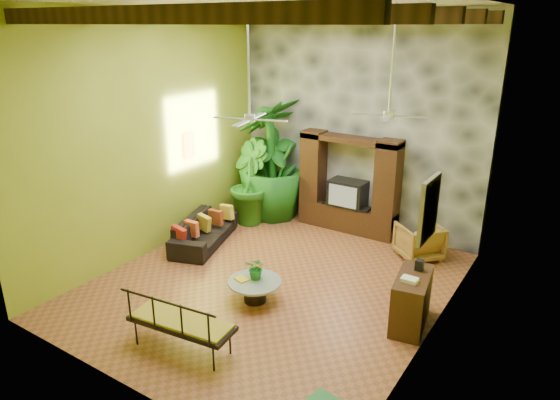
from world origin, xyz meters
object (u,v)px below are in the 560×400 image
Objects in this scene: entertainment_center at (348,191)px; coffee_table at (255,288)px; ceiling_fan_front at (249,106)px; iron_bench at (178,321)px; tall_plant_b at (248,182)px; side_console at (411,300)px; tall_plant_c at (272,159)px; wicker_armchair at (419,241)px; ceiling_fan_back at (390,103)px; tall_plant_a at (273,173)px; sofa at (204,231)px.

entertainment_center is 3.94m from coffee_table.
ceiling_fan_front is 1.08× the size of iron_bench.
tall_plant_b is 1.19× the size of iron_bench.
tall_plant_b is 5.43m from side_console.
tall_plant_c reaches higher than coffee_table.
wicker_armchair is 3.79m from coffee_table.
coffee_table is (0.29, -0.34, -3.15)m from ceiling_fan_front.
ceiling_fan_back reaches higher than tall_plant_a.
tall_plant_c is at bearing -173.52° from entertainment_center.
tall_plant_c is at bearing 154.52° from ceiling_fan_back.
wicker_armchair is 0.37× the size of tall_plant_a.
iron_bench is at bearing -90.04° from entertainment_center.
sofa is 4.99m from side_console.
tall_plant_c reaches higher than side_console.
ceiling_fan_front reaches higher than tall_plant_a.
tall_plant_a is 1.11× the size of tall_plant_b.
coffee_table is 0.55× the size of iron_bench.
coffee_table is at bearing -49.21° from ceiling_fan_front.
sofa is at bearing -132.82° from entertainment_center.
iron_bench is at bearing -113.18° from ceiling_fan_back.
coffee_table is at bearing 11.44° from wicker_armchair.
iron_bench is (0.20, -2.15, -2.87)m from ceiling_fan_front.
sofa is 0.94× the size of tall_plant_a.
tall_plant_a is 5.50m from side_console.
ceiling_fan_front is at bearing -138.37° from ceiling_fan_back.
tall_plant_c is (0.29, 0.64, 0.49)m from tall_plant_b.
ceiling_fan_front reaches higher than entertainment_center.
sofa is at bearing -98.00° from tall_plant_c.
tall_plant_b reaches higher than wicker_armchair.
tall_plant_c is at bearing -83.44° from tall_plant_a.
tall_plant_b reaches higher than iron_bench.
coffee_table is (2.08, -3.67, -0.87)m from tall_plant_a.
ceiling_fan_front reaches higher than coffee_table.
ceiling_fan_front is 2.24× the size of wicker_armchair.
entertainment_center is 1.29× the size of ceiling_fan_front.
tall_plant_b is at bearing 164.51° from ceiling_fan_back.
wicker_armchair is at bearing -84.06° from sofa.
tall_plant_b is 1.85× the size of side_console.
wicker_armchair is 0.75× the size of side_console.
side_console is at bearing 37.67° from iron_bench.
ceiling_fan_back is 4.99m from iron_bench.
tall_plant_c is (0.00, -0.02, 0.38)m from tall_plant_a.
tall_plant_b is 3.91m from coffee_table.
ceiling_fan_back reaches higher than tall_plant_b.
entertainment_center is 1.06× the size of tall_plant_a.
sofa is 1.24× the size of iron_bench.
tall_plant_b is 0.85m from tall_plant_c.
sofa is 2.45m from tall_plant_a.
ceiling_fan_back is at bearing 26.46° from wicker_armchair.
tall_plant_c is (-3.94, 0.35, 1.13)m from wicker_armchair.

